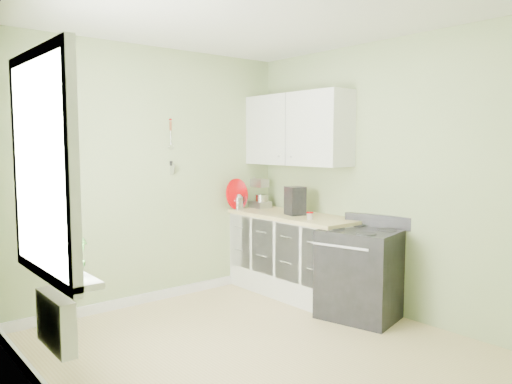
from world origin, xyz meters
TOP-DOWN VIEW (x-y plane):
  - floor at (0.00, 0.00)m, footprint 3.20×3.60m
  - ceiling at (0.00, 0.00)m, footprint 3.20×3.60m
  - wall_back at (0.00, 1.81)m, footprint 3.20×0.02m
  - wall_left at (-1.61, 0.00)m, footprint 0.02×3.60m
  - wall_right at (1.61, 0.00)m, footprint 0.02×3.60m
  - base_cabinets at (1.30, 1.00)m, footprint 0.60×1.60m
  - countertop at (1.29, 1.00)m, footprint 0.64×1.60m
  - upper_cabinets at (1.43, 1.10)m, footprint 0.35×1.40m
  - window at (-1.58, 0.30)m, footprint 0.06×1.14m
  - window_sill at (-1.51, 0.30)m, footprint 0.18×1.14m
  - radiator at (-1.54, 0.25)m, footprint 0.12×0.50m
  - wall_utensils at (0.20, 1.78)m, footprint 0.02×0.14m
  - stove at (1.28, 0.05)m, footprint 0.77×0.83m
  - stand_mixer at (1.38, 1.74)m, footprint 0.20×0.33m
  - kettle at (1.05, 1.69)m, footprint 0.19×0.11m
  - coffee_maker at (1.27, 0.96)m, footprint 0.22×0.24m
  - red_tray at (1.05, 1.72)m, footprint 0.38×0.14m
  - jar at (1.16, 0.63)m, footprint 0.07×0.07m
  - plant_a at (-1.50, -0.05)m, footprint 0.20×0.19m
  - plant_b at (-1.50, 0.34)m, footprint 0.19×0.20m
  - plant_c at (-1.50, 0.61)m, footprint 0.21×0.21m

SIDE VIEW (x-z plane):
  - floor at x=0.00m, z-range -0.02..0.00m
  - base_cabinets at x=1.30m, z-range 0.00..0.87m
  - stove at x=1.28m, z-range -0.05..0.93m
  - radiator at x=-1.54m, z-range 0.38..0.73m
  - window_sill at x=-1.51m, z-range 0.86..0.90m
  - countertop at x=1.29m, z-range 0.87..0.91m
  - jar at x=1.16m, z-range 0.91..0.99m
  - kettle at x=1.05m, z-range 0.91..1.10m
  - plant_b at x=-1.50m, z-range 0.90..1.18m
  - coffee_maker at x=1.27m, z-range 0.90..1.21m
  - plant_a at x=-1.50m, z-range 0.90..1.22m
  - plant_c at x=-1.50m, z-range 0.90..1.23m
  - stand_mixer at x=1.38m, z-range 0.88..1.27m
  - red_tray at x=1.05m, z-range 0.91..1.28m
  - wall_back at x=0.00m, z-range 0.00..2.70m
  - wall_left at x=-1.61m, z-range 0.00..2.70m
  - wall_right at x=1.61m, z-range 0.00..2.70m
  - window at x=-1.58m, z-range 0.83..2.27m
  - wall_utensils at x=0.20m, z-range 1.27..1.85m
  - upper_cabinets at x=1.43m, z-range 1.45..2.25m
  - ceiling at x=0.00m, z-range 2.70..2.72m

